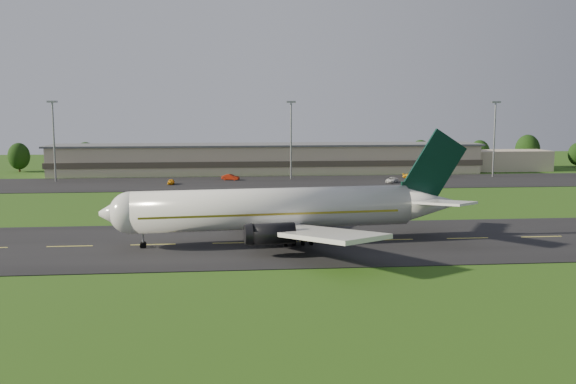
{
  "coord_description": "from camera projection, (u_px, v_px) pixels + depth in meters",
  "views": [
    {
      "loc": [
        -12.14,
        -86.45,
        18.35
      ],
      "look_at": [
        -2.86,
        8.0,
        6.0
      ],
      "focal_mm": 40.0,
      "sensor_mm": 36.0,
      "label": 1
    }
  ],
  "objects": [
    {
      "name": "ground",
      "position": [
        314.0,
        242.0,
        88.86
      ],
      "size": [
        360.0,
        360.0,
        0.0
      ],
      "primitive_type": "plane",
      "color": "#1F4711",
      "rests_on": "ground"
    },
    {
      "name": "taxiway",
      "position": [
        314.0,
        242.0,
        88.86
      ],
      "size": [
        220.0,
        30.0,
        0.1
      ],
      "primitive_type": "cube",
      "color": "black",
      "rests_on": "ground"
    },
    {
      "name": "apron",
      "position": [
        274.0,
        183.0,
        159.91
      ],
      "size": [
        260.0,
        30.0,
        0.1
      ],
      "primitive_type": "cube",
      "color": "black",
      "rests_on": "ground"
    },
    {
      "name": "airliner",
      "position": [
        279.0,
        209.0,
        87.87
      ],
      "size": [
        51.26,
        41.99,
        15.57
      ],
      "rotation": [
        0.0,
        0.0,
        0.1
      ],
      "color": "silver",
      "rests_on": "ground"
    },
    {
      "name": "terminal",
      "position": [
        290.0,
        159.0,
        183.89
      ],
      "size": [
        145.0,
        16.0,
        8.4
      ],
      "color": "#BFAD92",
      "rests_on": "ground"
    },
    {
      "name": "light_mast_west",
      "position": [
        53.0,
        131.0,
        160.84
      ],
      "size": [
        2.4,
        1.2,
        20.35
      ],
      "color": "gray",
      "rests_on": "ground"
    },
    {
      "name": "light_mast_centre",
      "position": [
        291.0,
        130.0,
        166.66
      ],
      "size": [
        2.4,
        1.2,
        20.35
      ],
      "color": "gray",
      "rests_on": "ground"
    },
    {
      "name": "light_mast_east",
      "position": [
        495.0,
        130.0,
        171.99
      ],
      "size": [
        2.4,
        1.2,
        20.35
      ],
      "color": "gray",
      "rests_on": "ground"
    },
    {
      "name": "tree_line",
      "position": [
        381.0,
        153.0,
        196.87
      ],
      "size": [
        190.56,
        8.32,
        10.3
      ],
      "color": "black",
      "rests_on": "ground"
    },
    {
      "name": "service_vehicle_a",
      "position": [
        171.0,
        182.0,
        155.66
      ],
      "size": [
        1.51,
        3.71,
        1.26
      ],
      "primitive_type": "imported",
      "rotation": [
        0.0,
        0.0,
        -0.01
      ],
      "color": "orange",
      "rests_on": "apron"
    },
    {
      "name": "service_vehicle_b",
      "position": [
        231.0,
        177.0,
        165.01
      ],
      "size": [
        4.78,
        2.86,
        1.49
      ],
      "primitive_type": "imported",
      "rotation": [
        0.0,
        0.0,
        1.27
      ],
      "color": "#9B1E0A",
      "rests_on": "apron"
    },
    {
      "name": "service_vehicle_c",
      "position": [
        392.0,
        180.0,
        159.46
      ],
      "size": [
        4.33,
        5.2,
        1.32
      ],
      "primitive_type": "imported",
      "rotation": [
        0.0,
        0.0,
        -0.54
      ],
      "color": "white",
      "rests_on": "apron"
    },
    {
      "name": "service_vehicle_d",
      "position": [
        411.0,
        176.0,
        168.92
      ],
      "size": [
        4.62,
        3.7,
        1.26
      ],
      "primitive_type": "imported",
      "rotation": [
        0.0,
        0.0,
        1.04
      ],
      "color": "#EEA50E",
      "rests_on": "apron"
    }
  ]
}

